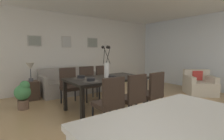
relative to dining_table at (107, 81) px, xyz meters
The scene contains 25 objects.
ground_plane 1.06m from the dining_table, 70.25° to the right, with size 9.00×9.00×0.00m, color tan.
back_wall_panel 2.57m from the dining_table, 83.56° to the left, with size 9.00×0.10×2.60m, color silver.
side_window_wall 4.00m from the dining_table, ahead, with size 0.10×6.30×2.60m, color white.
dining_table is the anchor object (origin of this frame).
dining_chair_near_left 1.08m from the dining_table, 121.18° to the right, with size 0.45×0.45×0.92m.
dining_chair_near_right 1.06m from the dining_table, 121.87° to the left, with size 0.46×0.46×0.92m.
dining_chair_far_left 0.90m from the dining_table, 89.27° to the right, with size 0.46×0.46×0.92m.
dining_chair_far_right 0.94m from the dining_table, 88.59° to the left, with size 0.46×0.46×0.92m.
dining_chair_mid_left 1.07m from the dining_table, 59.37° to the right, with size 0.46×0.46×0.92m.
dining_chair_mid_right 1.07m from the dining_table, 59.08° to the left, with size 0.45×0.45×0.92m.
centerpiece_vase 0.36m from the dining_table, 55.35° to the left, with size 0.21×0.23×0.73m.
placemat_near_left 0.59m from the dining_table, 157.58° to the right, with size 0.32×0.32×0.01m, color #4C4742.
bowl_near_left 0.60m from the dining_table, 157.58° to the right, with size 0.17×0.17×0.07m.
placemat_near_right 0.59m from the dining_table, 157.58° to the left, with size 0.32×0.32×0.01m, color #4C4742.
bowl_near_right 0.60m from the dining_table, 157.58° to the left, with size 0.17×0.17×0.07m.
placemat_far_left 0.24m from the dining_table, 90.00° to the right, with size 0.32×0.32×0.01m, color #4C4742.
bowl_far_left 0.25m from the dining_table, 90.00° to the right, with size 0.17×0.17×0.07m.
sofa 1.96m from the dining_table, 92.19° to the left, with size 1.86×0.84×0.80m.
side_table 2.28m from the dining_table, 124.59° to the left, with size 0.36×0.36×0.52m, color #3D2D23.
table_lamp 2.25m from the dining_table, 124.59° to the left, with size 0.22×0.22×0.51m.
armchair 3.21m from the dining_table, 10.73° to the right, with size 1.13×1.13×0.75m.
framed_picture_left 2.79m from the dining_table, 112.76° to the left, with size 0.40×0.03×0.33m.
framed_picture_center 2.60m from the dining_table, 90.00° to the left, with size 0.33×0.03×0.38m.
framed_picture_right 2.79m from the dining_table, 67.24° to the left, with size 0.43×0.03×0.36m.
potted_plant 1.96m from the dining_table, 145.46° to the left, with size 0.36×0.36×0.67m.
Camera 1 is at (-2.48, -2.46, 1.35)m, focal length 27.37 mm.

